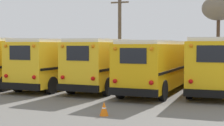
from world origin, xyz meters
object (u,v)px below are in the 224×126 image
(school_bus_0, at_px, (25,60))
(utility_pole, at_px, (120,32))
(school_bus_2, at_px, (111,62))
(school_bus_4, at_px, (217,63))
(bare_tree_0, at_px, (219,9))
(traffic_cone, at_px, (104,109))
(school_bus_3, at_px, (161,63))
(school_bus_1, at_px, (64,61))

(school_bus_0, relative_size, utility_pole, 1.31)
(school_bus_2, xyz_separation_m, school_bus_4, (6.53, 0.87, 0.00))
(utility_pole, bearing_deg, school_bus_4, -46.00)
(bare_tree_0, bearing_deg, traffic_cone, -97.35)
(school_bus_0, height_order, school_bus_3, school_bus_0)
(school_bus_0, bearing_deg, utility_pole, 73.21)
(school_bus_0, relative_size, school_bus_4, 1.01)
(school_bus_0, xyz_separation_m, utility_pole, (3.33, 11.03, 2.30))
(school_bus_1, distance_m, bare_tree_0, 18.46)
(school_bus_1, distance_m, school_bus_3, 6.54)
(school_bus_2, height_order, school_bus_4, school_bus_4)
(school_bus_4, relative_size, utility_pole, 1.29)
(school_bus_1, bearing_deg, school_bus_4, 7.01)
(school_bus_0, bearing_deg, bare_tree_0, 50.86)
(school_bus_0, xyz_separation_m, traffic_cone, (9.31, -8.23, -1.48))
(school_bus_0, relative_size, school_bus_1, 1.08)
(school_bus_2, height_order, school_bus_3, school_bus_2)
(school_bus_0, distance_m, school_bus_2, 6.53)
(school_bus_0, bearing_deg, school_bus_1, -4.48)
(school_bus_4, xyz_separation_m, traffic_cone, (-3.75, -9.18, -1.44))
(school_bus_0, distance_m, utility_pole, 11.75)
(school_bus_2, height_order, traffic_cone, school_bus_2)
(school_bus_3, xyz_separation_m, utility_pole, (-6.47, 10.91, 2.39))
(school_bus_3, distance_m, traffic_cone, 8.48)
(school_bus_0, relative_size, bare_tree_0, 1.34)
(school_bus_3, xyz_separation_m, bare_tree_0, (2.53, 15.02, 4.72))
(school_bus_0, xyz_separation_m, school_bus_3, (9.80, 0.12, -0.09))
(school_bus_4, height_order, traffic_cone, school_bus_4)
(school_bus_1, xyz_separation_m, school_bus_2, (3.27, 0.33, -0.00))
(school_bus_1, xyz_separation_m, school_bus_3, (6.53, 0.38, -0.05))
(school_bus_1, xyz_separation_m, traffic_cone, (6.04, -7.97, -1.44))
(bare_tree_0, bearing_deg, utility_pole, -155.43)
(school_bus_0, bearing_deg, school_bus_4, 4.15)
(school_bus_1, bearing_deg, school_bus_3, 3.31)
(school_bus_2, bearing_deg, school_bus_0, -179.35)
(school_bus_2, xyz_separation_m, school_bus_3, (3.27, 0.05, -0.05))
(school_bus_2, relative_size, school_bus_3, 0.88)
(school_bus_4, bearing_deg, school_bus_3, -165.79)
(school_bus_3, height_order, school_bus_4, school_bus_4)
(school_bus_4, bearing_deg, bare_tree_0, 92.98)
(school_bus_4, bearing_deg, school_bus_0, -175.85)
(school_bus_1, distance_m, traffic_cone, 10.11)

